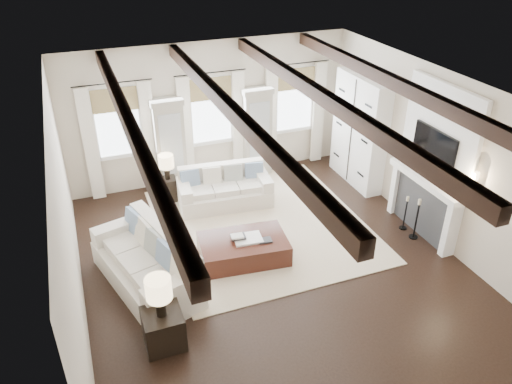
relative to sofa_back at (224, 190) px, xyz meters
name	(u,v)px	position (x,y,z in m)	size (l,w,h in m)	color
ground	(274,266)	(0.15, -2.42, -0.33)	(7.50, 7.50, 0.00)	black
room_shell	(294,145)	(0.89, -1.52, 1.55)	(6.54, 7.54, 3.22)	beige
area_rug	(261,224)	(0.43, -1.09, -0.32)	(3.98, 4.31, 0.02)	beige
sofa_back	(224,190)	(0.00, 0.00, 0.00)	(2.03, 1.07, 0.84)	silver
sofa_left	(149,264)	(-1.99, -2.08, 0.06)	(1.61, 2.48, 0.98)	silver
ottoman	(243,249)	(-0.28, -2.00, -0.13)	(1.57, 0.98, 0.41)	black
tray	(248,239)	(-0.20, -2.03, 0.10)	(0.50, 0.38, 0.04)	white
book_lower	(238,237)	(-0.36, -1.96, 0.14)	(0.26, 0.20, 0.04)	#262628
book_upper	(237,236)	(-0.39, -1.99, 0.17)	(0.22, 0.17, 0.03)	beige
book_loose	(265,240)	(0.07, -2.18, 0.09)	(0.24, 0.18, 0.03)	#262628
side_table_front	(163,329)	(-2.06, -3.53, -0.05)	(0.57, 0.57, 0.57)	black
lamp_front	(159,291)	(-2.06, -3.53, 0.67)	(0.37, 0.37, 0.64)	black
side_table_back	(169,189)	(-1.09, 0.56, -0.07)	(0.36, 0.36, 0.54)	black
lamp_back	(166,163)	(-1.09, 0.56, 0.58)	(0.32, 0.32, 0.56)	black
candlestick_near	(416,222)	(3.05, -2.56, 0.02)	(0.17, 0.17, 0.86)	black
candlestick_far	(405,215)	(3.05, -2.22, -0.03)	(0.15, 0.15, 0.74)	black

